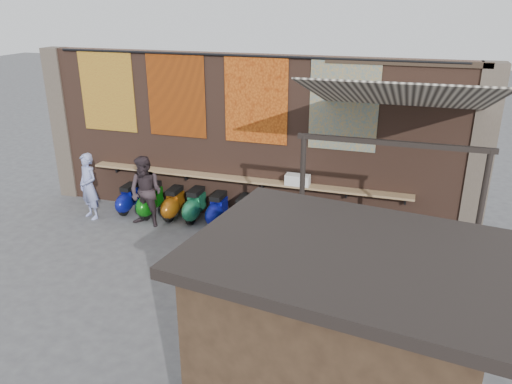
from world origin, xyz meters
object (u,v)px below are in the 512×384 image
shelf_box (298,180)px  scooter_stool_6 (268,217)px  scooter_stool_2 (174,203)px  diner_left (89,186)px  scooter_stool_5 (244,213)px  shopper_grey (384,261)px  scooter_stool_1 (151,200)px  scooter_stool_4 (217,209)px  scooter_stool_3 (195,205)px  scooter_stool_8 (319,222)px  shopper_tan (327,241)px  scooter_stool_9 (349,226)px  scooter_stool_7 (294,217)px  shopper_navy (348,250)px  market_stall (336,375)px  diner_right (146,192)px  scooter_stool_0 (128,199)px

shelf_box → scooter_stool_6: (-0.62, -0.30, -0.91)m
scooter_stool_2 → diner_left: 2.13m
scooter_stool_5 → shopper_grey: size_ratio=0.54×
scooter_stool_1 → scooter_stool_4: bearing=1.3°
scooter_stool_3 → scooter_stool_8: (3.12, -0.02, -0.02)m
scooter_stool_8 → shopper_tan: 1.86m
scooter_stool_9 → scooter_stool_7: bearing=178.1°
scooter_stool_7 → shopper_grey: (2.17, -2.17, 0.36)m
diner_left → scooter_stool_7: bearing=30.9°
scooter_stool_5 → shopper_navy: bearing=-37.1°
shopper_tan → market_stall: (0.82, -4.30, 0.61)m
shelf_box → diner_right: size_ratio=0.32×
scooter_stool_6 → scooter_stool_9: 1.90m
scooter_stool_8 → scooter_stool_0: bearing=-179.6°
shelf_box → shopper_grey: size_ratio=0.37×
scooter_stool_6 → shopper_navy: bearing=-44.5°
scooter_stool_9 → scooter_stool_1: bearing=-179.4°
scooter_stool_0 → shopper_tan: shopper_tan is taller
scooter_stool_1 → scooter_stool_2: bearing=6.1°
scooter_stool_9 → market_stall: market_stall is taller
shelf_box → market_stall: (1.89, -6.33, 0.16)m
scooter_stool_5 → shopper_navy: 3.46m
shopper_grey → shopper_tan: shopper_tan is taller
diner_right → shopper_navy: bearing=-12.5°
scooter_stool_0 → scooter_stool_4: bearing=0.2°
scooter_stool_0 → diner_left: (-0.71, -0.59, 0.48)m
scooter_stool_2 → shopper_grey: (5.26, -2.14, 0.38)m
diner_right → shopper_grey: bearing=-10.8°
shopper_navy → scooter_stool_2: bearing=-24.8°
scooter_stool_9 → shopper_grey: shopper_grey is taller
diner_left → shopper_navy: bearing=10.7°
diner_left → diner_right: bearing=23.6°
scooter_stool_7 → shopper_navy: (1.52, -2.15, 0.47)m
scooter_stool_9 → shopper_navy: shopper_navy is taller
shelf_box → scooter_stool_6: bearing=-154.1°
market_stall → scooter_stool_1: bearing=141.0°
market_stall → shopper_grey: bearing=93.9°
scooter_stool_2 → scooter_stool_6: 2.47m
scooter_stool_3 → shopper_tan: shopper_tan is taller
scooter_stool_4 → scooter_stool_9: 3.18m
scooter_stool_9 → shopper_tan: bearing=-96.9°
scooter_stool_4 → scooter_stool_3: bearing=176.3°
scooter_stool_9 → shopper_navy: size_ratio=0.45×
shopper_tan → market_stall: 4.42m
scooter_stool_3 → market_stall: bearing=-54.0°
scooter_stool_5 → scooter_stool_0: bearing=179.5°
shelf_box → scooter_stool_4: 2.11m
scooter_stool_0 → diner_right: diner_right is taller
shopper_tan → market_stall: market_stall is taller
scooter_stool_3 → scooter_stool_0: bearing=-178.5°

